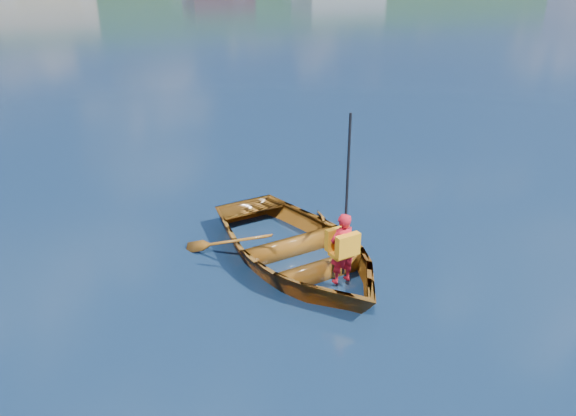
{
  "coord_description": "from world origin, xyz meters",
  "views": [
    {
      "loc": [
        -3.58,
        -5.81,
        4.07
      ],
      "look_at": [
        -0.84,
        0.76,
        0.89
      ],
      "focal_mm": 35.0,
      "sensor_mm": 36.0,
      "label": 1
    }
  ],
  "objects": [
    {
      "name": "child_paddler",
      "position": [
        -0.43,
        -0.11,
        0.63
      ],
      "size": [
        0.39,
        0.38,
        2.25
      ],
      "color": "red",
      "rests_on": "ground"
    },
    {
      "name": "rowboat",
      "position": [
        -0.71,
        0.76,
        0.22
      ],
      "size": [
        3.04,
        3.92,
        0.75
      ],
      "color": "brown",
      "rests_on": "ground"
    },
    {
      "name": "ground",
      "position": [
        0.0,
        0.0,
        0.0
      ],
      "size": [
        600.0,
        600.0,
        0.0
      ],
      "color": "#152845",
      "rests_on": "ground"
    }
  ]
}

